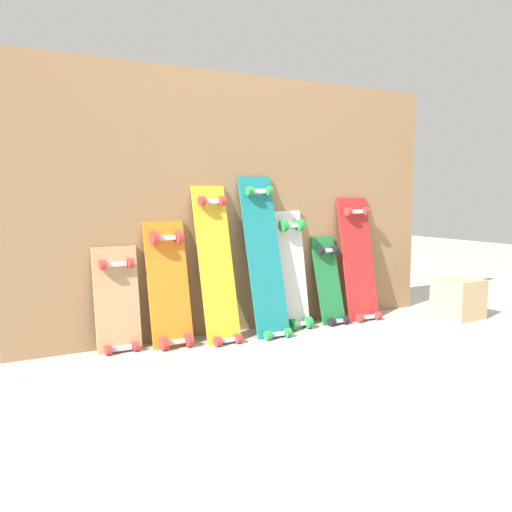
# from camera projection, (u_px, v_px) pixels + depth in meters

# --- Properties ---
(ground_plane) EXTENTS (12.00, 12.00, 0.00)m
(ground_plane) POSITION_uv_depth(u_px,v_px,m) (250.00, 331.00, 3.25)
(ground_plane) COLOR #B2AAA0
(plywood_wall_panel) EXTENTS (2.59, 0.04, 1.43)m
(plywood_wall_panel) POSITION_uv_depth(u_px,v_px,m) (243.00, 205.00, 3.23)
(plywood_wall_panel) COLOR #99724C
(plywood_wall_panel) RESTS_ON ground
(skateboard_natural) EXTENTS (0.22, 0.14, 0.59)m
(skateboard_natural) POSITION_uv_depth(u_px,v_px,m) (118.00, 306.00, 2.84)
(skateboard_natural) COLOR tan
(skateboard_natural) RESTS_ON ground
(skateboard_orange) EXTENTS (0.22, 0.21, 0.70)m
(skateboard_orange) POSITION_uv_depth(u_px,v_px,m) (169.00, 290.00, 2.93)
(skateboard_orange) COLOR orange
(skateboard_orange) RESTS_ON ground
(skateboard_yellow) EXTENTS (0.19, 0.27, 0.89)m
(skateboard_yellow) POSITION_uv_depth(u_px,v_px,m) (217.00, 271.00, 3.02)
(skateboard_yellow) COLOR gold
(skateboard_yellow) RESTS_ON ground
(skateboard_teal) EXTENTS (0.20, 0.29, 0.95)m
(skateboard_teal) POSITION_uv_depth(u_px,v_px,m) (265.00, 263.00, 3.15)
(skateboard_teal) COLOR #197A7F
(skateboard_teal) RESTS_ON ground
(skateboard_white) EXTENTS (0.18, 0.20, 0.74)m
(skateboard_white) POSITION_uv_depth(u_px,v_px,m) (293.00, 275.00, 3.32)
(skateboard_white) COLOR silver
(skateboard_white) RESTS_ON ground
(skateboard_green) EXTENTS (0.16, 0.21, 0.59)m
(skateboard_green) POSITION_uv_depth(u_px,v_px,m) (330.00, 286.00, 3.45)
(skateboard_green) COLOR #1E7238
(skateboard_green) RESTS_ON ground
(skateboard_red) EXTENTS (0.23, 0.22, 0.82)m
(skateboard_red) POSITION_uv_depth(u_px,v_px,m) (359.00, 264.00, 3.55)
(skateboard_red) COLOR #B22626
(skateboard_red) RESTS_ON ground
(wooden_crate) EXTENTS (0.26, 0.26, 0.25)m
(wooden_crate) POSITION_uv_depth(u_px,v_px,m) (458.00, 299.00, 3.58)
(wooden_crate) COLOR tan
(wooden_crate) RESTS_ON ground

